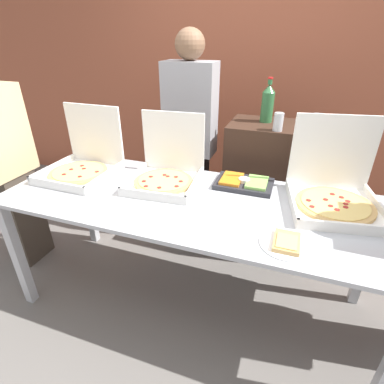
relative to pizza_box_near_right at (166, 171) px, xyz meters
The scene contains 14 objects.
ground_plane 0.97m from the pizza_box_near_right, 35.17° to the right, with size 16.00×16.00×0.00m, color slate.
brick_wall_behind 1.62m from the pizza_box_near_right, 81.05° to the left, with size 10.00×0.06×2.80m.
buffet_table 0.34m from the pizza_box_near_right, 35.17° to the right, with size 2.31×0.87×0.85m.
pizza_box_near_right is the anchor object (origin of this frame).
pizza_box_far_right 1.03m from the pizza_box_near_right, ahead, with size 0.56×0.57×0.48m.
pizza_box_near_left 0.61m from the pizza_box_near_right, behind, with size 0.45×0.47×0.45m.
paper_plate_front_right 0.92m from the pizza_box_near_right, 28.31° to the right, with size 0.25×0.25×0.03m.
veggie_tray 0.52m from the pizza_box_near_right, 12.55° to the left, with size 0.37×0.24×0.05m.
sideboard_podium 0.95m from the pizza_box_near_right, 45.29° to the left, with size 0.68×0.45×1.13m.
soda_bottle 0.93m from the pizza_box_near_right, 51.46° to the left, with size 0.09×0.09×0.32m.
soda_can_silver 0.84m from the pizza_box_near_right, 35.53° to the left, with size 0.07×0.07×0.12m.
soda_can_colored 1.06m from the pizza_box_near_right, 30.16° to the left, with size 0.07×0.07×0.12m.
person_guest_cap 0.58m from the pizza_box_near_right, 93.68° to the left, with size 0.40×0.22×1.77m.
person_guest_plaid 1.25m from the pizza_box_near_right, behind, with size 0.22×0.40×1.63m.
Camera 1 is at (0.52, -1.48, 1.73)m, focal length 28.00 mm.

